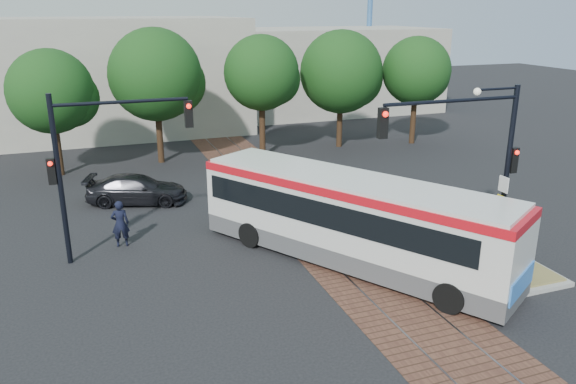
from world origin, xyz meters
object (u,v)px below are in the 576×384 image
(parked_car, at_px, (137,189))
(traffic_island, at_px, (493,250))
(signal_pole_left, at_px, (92,155))
(city_bus, at_px, (350,216))
(signal_pole_main, at_px, (480,148))
(officer, at_px, (120,224))

(parked_car, bearing_deg, traffic_island, -115.99)
(signal_pole_left, bearing_deg, parked_car, 72.75)
(signal_pole_left, height_order, parked_car, signal_pole_left)
(city_bus, xyz_separation_m, signal_pole_main, (4.03, -1.46, 2.41))
(officer, height_order, parked_car, officer)
(traffic_island, bearing_deg, signal_pole_left, 159.64)
(city_bus, height_order, signal_pole_main, signal_pole_main)
(signal_pole_main, relative_size, officer, 3.31)
(traffic_island, distance_m, signal_pole_main, 3.95)
(signal_pole_main, xyz_separation_m, signal_pole_left, (-12.23, 4.80, -0.29))
(city_bus, xyz_separation_m, parked_car, (-6.39, 9.16, -1.08))
(signal_pole_main, bearing_deg, officer, 153.64)
(city_bus, bearing_deg, officer, 118.56)
(signal_pole_main, xyz_separation_m, parked_car, (-10.42, 10.62, -3.50))
(traffic_island, distance_m, parked_car, 15.63)
(traffic_island, height_order, signal_pole_main, signal_pole_main)
(signal_pole_left, height_order, officer, signal_pole_left)
(traffic_island, distance_m, officer, 13.76)
(city_bus, height_order, traffic_island, city_bus)
(signal_pole_left, relative_size, parked_car, 1.32)
(city_bus, relative_size, signal_pole_left, 1.87)
(signal_pole_left, bearing_deg, officer, 51.30)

